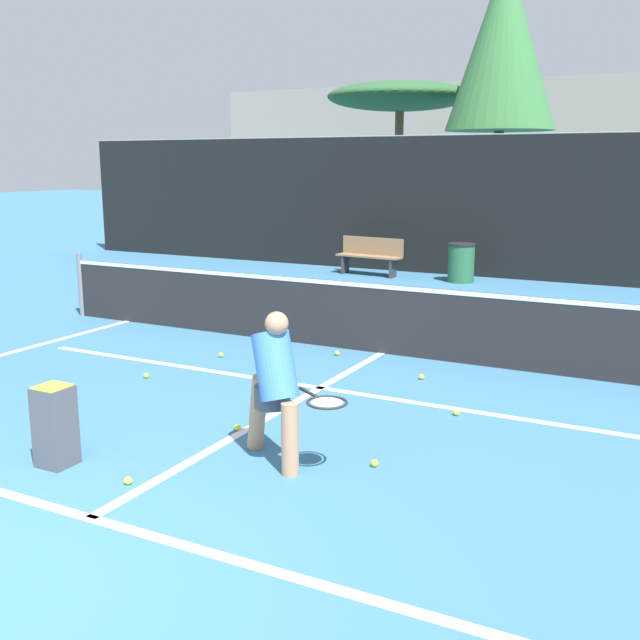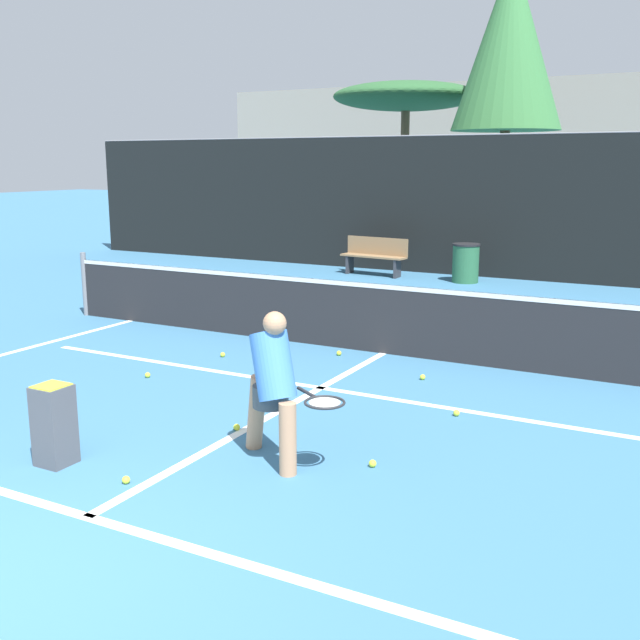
# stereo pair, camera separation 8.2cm
# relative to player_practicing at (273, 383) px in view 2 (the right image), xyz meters

# --- Properties ---
(court_baseline_near) EXTENTS (11.00, 0.10, 0.01)m
(court_baseline_near) POSITION_rel_player_practicing_xyz_m (-0.68, -1.52, -0.72)
(court_baseline_near) COLOR white
(court_baseline_near) RESTS_ON ground
(court_service_line) EXTENTS (8.25, 0.10, 0.01)m
(court_service_line) POSITION_rel_player_practicing_xyz_m (-0.68, 2.12, -0.72)
(court_service_line) COLOR white
(court_service_line) RESTS_ON ground
(court_center_mark) EXTENTS (0.10, 5.45, 0.01)m
(court_center_mark) POSITION_rel_player_practicing_xyz_m (-0.68, 1.21, -0.72)
(court_center_mark) COLOR white
(court_center_mark) RESTS_ON ground
(net) EXTENTS (11.09, 0.09, 1.07)m
(net) POSITION_rel_player_practicing_xyz_m (-0.68, 3.94, -0.21)
(net) COLOR slate
(net) RESTS_ON ground
(fence_back) EXTENTS (24.00, 0.06, 3.16)m
(fence_back) POSITION_rel_player_practicing_xyz_m (-0.68, 11.40, 0.85)
(fence_back) COLOR black
(fence_back) RESTS_ON ground
(player_practicing) EXTENTS (1.21, 0.60, 1.36)m
(player_practicing) POSITION_rel_player_practicing_xyz_m (0.00, 0.00, 0.00)
(player_practicing) COLOR tan
(player_practicing) RESTS_ON ground
(tennis_ball_scattered_0) EXTENTS (0.07, 0.07, 0.07)m
(tennis_ball_scattered_0) POSITION_rel_player_practicing_xyz_m (-1.16, 3.55, -0.69)
(tennis_ball_scattered_0) COLOR #D1E033
(tennis_ball_scattered_0) RESTS_ON ground
(tennis_ball_scattered_1) EXTENTS (0.07, 0.07, 0.07)m
(tennis_ball_scattered_1) POSITION_rel_player_practicing_xyz_m (-2.50, 2.74, -0.69)
(tennis_ball_scattered_1) COLOR #D1E033
(tennis_ball_scattered_1) RESTS_ON ground
(tennis_ball_scattered_2) EXTENTS (0.07, 0.07, 0.07)m
(tennis_ball_scattered_2) POSITION_rel_player_practicing_xyz_m (-0.75, 0.51, -0.69)
(tennis_ball_scattered_2) COLOR #D1E033
(tennis_ball_scattered_2) RESTS_ON ground
(tennis_ball_scattered_3) EXTENTS (0.07, 0.07, 0.07)m
(tennis_ball_scattered_3) POSITION_rel_player_practicing_xyz_m (1.01, 1.93, -0.69)
(tennis_ball_scattered_3) COLOR #D1E033
(tennis_ball_scattered_3) RESTS_ON ground
(tennis_ball_scattered_4) EXTENTS (0.07, 0.07, 0.07)m
(tennis_ball_scattered_4) POSITION_rel_player_practicing_xyz_m (0.24, 3.00, -0.69)
(tennis_ball_scattered_4) COLOR #D1E033
(tennis_ball_scattered_4) RESTS_ON ground
(tennis_ball_scattered_5) EXTENTS (0.07, 0.07, 0.07)m
(tennis_ball_scattered_5) POSITION_rel_player_practicing_xyz_m (-0.84, -0.94, -0.69)
(tennis_ball_scattered_5) COLOR #D1E033
(tennis_ball_scattered_5) RESTS_ON ground
(tennis_ball_scattered_8) EXTENTS (0.07, 0.07, 0.07)m
(tennis_ball_scattered_8) POSITION_rel_player_practicing_xyz_m (-2.73, 1.51, -0.69)
(tennis_ball_scattered_8) COLOR #D1E033
(tennis_ball_scattered_8) RESTS_ON ground
(tennis_ball_scattered_10) EXTENTS (0.07, 0.07, 0.07)m
(tennis_ball_scattered_10) POSITION_rel_player_practicing_xyz_m (0.79, 0.32, -0.69)
(tennis_ball_scattered_10) COLOR #D1E033
(tennis_ball_scattered_10) RESTS_ON ground
(ball_hopper) EXTENTS (0.28, 0.28, 0.71)m
(ball_hopper) POSITION_rel_player_practicing_xyz_m (-1.65, -0.90, -0.35)
(ball_hopper) COLOR #4C4C51
(ball_hopper) RESTS_ON ground
(courtside_bench) EXTENTS (1.61, 0.55, 0.86)m
(courtside_bench) POSITION_rel_player_practicing_xyz_m (-3.74, 10.46, -0.25)
(courtside_bench) COLOR olive
(courtside_bench) RESTS_ON ground
(trash_bin) EXTENTS (0.59, 0.59, 0.84)m
(trash_bin) POSITION_rel_player_practicing_xyz_m (-1.58, 10.43, -0.30)
(trash_bin) COLOR #28603D
(trash_bin) RESTS_ON ground
(parked_car) EXTENTS (1.67, 3.91, 1.34)m
(parked_car) POSITION_rel_player_practicing_xyz_m (0.52, 13.69, -0.15)
(parked_car) COLOR maroon
(parked_car) RESTS_ON ground
(tree_west) EXTENTS (4.69, 4.69, 5.06)m
(tree_west) POSITION_rel_player_practicing_xyz_m (-6.16, 18.15, 3.85)
(tree_west) COLOR brown
(tree_west) RESTS_ON ground
(tree_mid) EXTENTS (3.08, 3.08, 8.22)m
(tree_mid) POSITION_rel_player_practicing_xyz_m (-2.49, 16.59, 5.08)
(tree_mid) COLOR brown
(tree_mid) RESTS_ON ground
(building_far) EXTENTS (36.00, 2.40, 5.92)m
(building_far) POSITION_rel_player_practicing_xyz_m (-0.68, 28.11, 2.24)
(building_far) COLOR gray
(building_far) RESTS_ON ground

